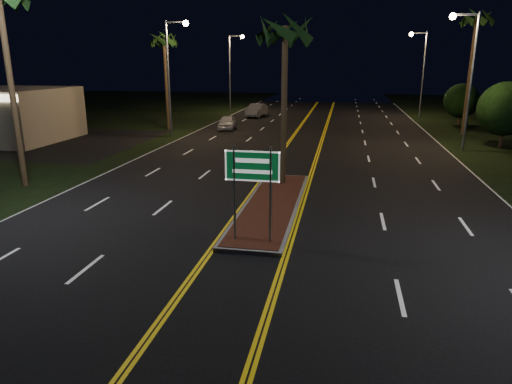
% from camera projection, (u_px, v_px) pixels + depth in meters
% --- Properties ---
extents(ground, '(120.00, 120.00, 0.00)m').
position_uv_depth(ground, '(233.00, 282.00, 12.74)').
color(ground, black).
rests_on(ground, ground).
extents(median_island, '(2.25, 10.25, 0.17)m').
position_uv_depth(median_island, '(272.00, 205.00, 19.33)').
color(median_island, gray).
rests_on(median_island, ground).
extents(highway_sign, '(1.80, 0.08, 3.20)m').
position_uv_depth(highway_sign, '(252.00, 175.00, 14.72)').
color(highway_sign, gray).
rests_on(highway_sign, ground).
extents(streetlight_left_mid, '(1.91, 0.44, 9.00)m').
position_uv_depth(streetlight_left_mid, '(173.00, 65.00, 35.76)').
color(streetlight_left_mid, gray).
rests_on(streetlight_left_mid, ground).
extents(streetlight_left_far, '(1.91, 0.44, 9.00)m').
position_uv_depth(streetlight_left_far, '(233.00, 64.00, 54.65)').
color(streetlight_left_far, gray).
rests_on(streetlight_left_far, ground).
extents(streetlight_right_mid, '(1.91, 0.44, 9.00)m').
position_uv_depth(streetlight_right_mid, '(467.00, 66.00, 30.04)').
color(streetlight_right_mid, gray).
rests_on(streetlight_right_mid, ground).
extents(streetlight_right_far, '(1.91, 0.44, 9.00)m').
position_uv_depth(streetlight_right_far, '(420.00, 64.00, 48.93)').
color(streetlight_right_far, gray).
rests_on(streetlight_right_far, ground).
extents(palm_median, '(2.40, 2.40, 8.30)m').
position_uv_depth(palm_median, '(285.00, 31.00, 20.65)').
color(palm_median, '#382819').
rests_on(palm_median, ground).
extents(palm_left_far, '(2.40, 2.40, 8.80)m').
position_uv_depth(palm_left_far, '(164.00, 40.00, 39.36)').
color(palm_left_far, '#382819').
rests_on(palm_left_far, ground).
extents(palm_right_far, '(2.40, 2.40, 10.30)m').
position_uv_depth(palm_right_far, '(477.00, 20.00, 36.24)').
color(palm_right_far, '#382819').
rests_on(palm_right_far, ground).
extents(shrub_mid, '(3.78, 3.78, 4.62)m').
position_uv_depth(shrub_mid, '(506.00, 109.00, 32.12)').
color(shrub_mid, '#382819').
rests_on(shrub_mid, ground).
extents(shrub_far, '(3.24, 3.24, 3.96)m').
position_uv_depth(shrub_far, '(461.00, 101.00, 43.60)').
color(shrub_far, '#382819').
rests_on(shrub_far, ground).
extents(car_near, '(2.40, 4.54, 1.44)m').
position_uv_depth(car_near, '(227.00, 121.00, 41.50)').
color(car_near, silver).
rests_on(car_near, ground).
extents(car_far, '(2.65, 5.12, 1.64)m').
position_uv_depth(car_far, '(256.00, 109.00, 50.95)').
color(car_far, '#9A9BA3').
rests_on(car_far, ground).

